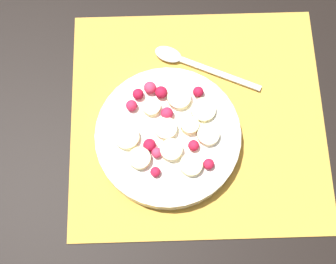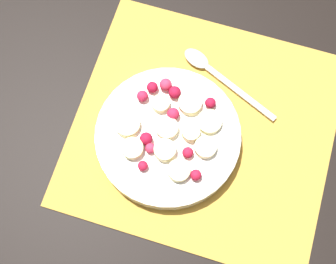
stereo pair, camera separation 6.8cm
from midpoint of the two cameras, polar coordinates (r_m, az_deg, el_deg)
name	(u,v)px [view 1 (the left image)]	position (r m, az deg, el deg)	size (l,w,h in m)	color
ground_plane	(197,119)	(0.73, 0.98, 1.17)	(3.00, 3.00, 0.00)	black
placemat	(197,119)	(0.73, 0.99, 1.25)	(0.39, 0.37, 0.01)	gold
fruit_bowl	(168,135)	(0.70, -2.75, -0.84)	(0.22, 0.22, 0.05)	silver
spoon	(186,61)	(0.76, -0.37, 8.29)	(0.17, 0.09, 0.01)	silver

